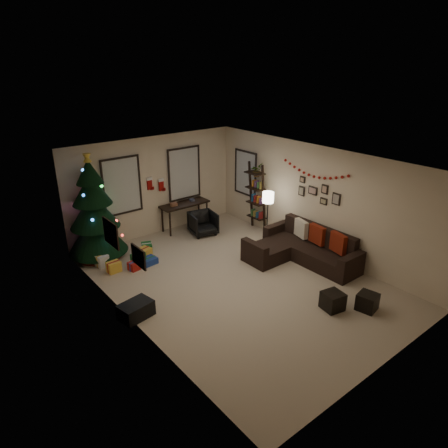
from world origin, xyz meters
The scene contains 29 objects.
floor centered at (0.00, 0.00, 0.00)m, with size 7.00×7.00×0.00m, color tan.
ceiling centered at (0.00, 0.00, 2.70)m, with size 7.00×7.00×0.00m, color white.
wall_back centered at (0.00, 3.50, 1.35)m, with size 5.00×5.00×0.00m, color beige.
wall_front centered at (0.00, -3.50, 1.35)m, with size 5.00×5.00×0.00m, color beige.
wall_left centered at (-2.50, 0.00, 1.35)m, with size 7.00×7.00×0.00m, color beige.
wall_right centered at (2.50, 0.00, 1.35)m, with size 7.00×7.00×0.00m, color beige.
window_back_left centered at (-0.95, 3.47, 1.55)m, with size 1.05×0.06×1.50m.
window_back_right centered at (0.95, 3.47, 1.55)m, with size 1.05×0.06×1.50m.
window_right_wall centered at (2.47, 2.55, 1.50)m, with size 0.06×0.90×1.30m.
christmas_tree centered at (-1.88, 3.12, 1.10)m, with size 1.43×1.43×2.67m.
presents centered at (-1.41, 2.23, 0.12)m, with size 1.50×1.01×0.30m.
sofa centered at (1.87, -0.19, 0.27)m, with size 1.72×2.51×0.83m.
pillow_red_a centered at (2.21, -0.97, 0.64)m, with size 0.12×0.46×0.46m, color maroon.
pillow_red_b centered at (2.21, -0.36, 0.64)m, with size 0.12×0.45×0.45m, color maroon.
pillow_cream centered at (2.21, 0.14, 0.63)m, with size 0.12×0.44×0.44m, color beige.
ottoman_near centered at (0.76, -1.99, 0.18)m, with size 0.38×0.38×0.36m, color black.
ottoman_far centered at (1.28, -2.42, 0.17)m, with size 0.36×0.36×0.34m, color black.
desk centered at (0.77, 3.22, 0.68)m, with size 1.42×0.51×0.77m.
desk_chair centered at (0.94, 2.57, 0.32)m, with size 0.62×0.58×0.64m, color black.
bookshelf centered at (2.30, 1.89, 0.95)m, with size 0.30×0.57×1.96m.
potted_plant centered at (2.30, 1.93, 1.79)m, with size 0.41×0.36×0.46m, color #4C4C4C.
floor_lamp centered at (1.95, 1.09, 1.17)m, with size 0.29×0.29×1.40m.
art_map centered at (-2.48, 0.73, 1.59)m, with size 0.04×0.60×0.50m.
art_abstract centered at (-2.48, -0.34, 1.52)m, with size 0.04×0.45×0.35m.
gallery centered at (2.48, -0.07, 1.57)m, with size 0.03×1.25×0.54m.
garland centered at (2.45, 0.08, 2.06)m, with size 0.08×1.90×0.30m, color #A5140C, non-canonical shape.
stocking_left centered at (-0.14, 3.48, 1.46)m, with size 0.20×0.05×0.36m.
stocking_right centered at (0.19, 3.44, 1.38)m, with size 0.20×0.05×0.36m.
storage_bin centered at (-2.38, 0.18, 0.16)m, with size 0.62×0.41×0.31m, color black.
Camera 1 is at (-5.18, -5.99, 4.63)m, focal length 32.84 mm.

